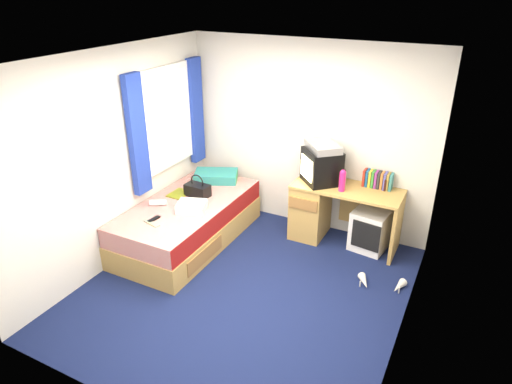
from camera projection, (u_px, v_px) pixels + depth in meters
The scene contains 20 objects.
ground at pixel (244, 289), 4.87m from camera, with size 3.40×3.40×0.00m, color #0C1438.
room_shell at pixel (242, 163), 4.25m from camera, with size 3.40×3.40×3.40m.
bed at pixel (188, 222), 5.67m from camera, with size 1.01×2.00×0.54m.
pillow at pixel (216, 176), 6.13m from camera, with size 0.56×0.36×0.12m, color #175398.
desk at pixel (324, 208), 5.71m from camera, with size 1.30×0.55×0.75m.
storage_cube at pixel (370, 230), 5.53m from camera, with size 0.40×0.40×0.50m, color white.
crt_tv at pixel (321, 166), 5.50m from camera, with size 0.57×0.57×0.42m.
vcr at pixel (323, 147), 5.39m from camera, with size 0.45×0.32×0.09m, color #B3B3B5.
book_row at pixel (378, 180), 5.41m from camera, with size 0.34×0.13×0.20m.
picture_frame at pixel (387, 184), 5.36m from camera, with size 0.02×0.12×0.14m, color black.
pink_water_bottle at pixel (342, 182), 5.31m from camera, with size 0.08×0.08×0.24m, color #E21F71.
aerosol_can at pixel (344, 178), 5.47m from camera, with size 0.05×0.05×0.18m, color white.
handbag at pixel (198, 190), 5.68m from camera, with size 0.32×0.19×0.29m.
towel at pixel (192, 207), 5.33m from camera, with size 0.32×0.27×0.11m, color silver.
magazine at pixel (179, 194), 5.76m from camera, with size 0.21×0.28×0.01m, color #BFCF17.
water_bottle at pixel (158, 203), 5.47m from camera, with size 0.07×0.07×0.20m, color silver.
colour_swatch_fan at pixel (152, 223), 5.07m from camera, with size 0.22×0.06×0.01m, color gold.
remote_control at pixel (154, 219), 5.15m from camera, with size 0.05×0.16×0.02m, color black.
window_assembly at pixel (168, 121), 5.63m from camera, with size 0.11×1.42×1.40m.
white_heels at pixel (381, 284), 4.89m from camera, with size 0.52×0.31×0.09m.
Camera 1 is at (1.92, -3.47, 3.02)m, focal length 32.00 mm.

